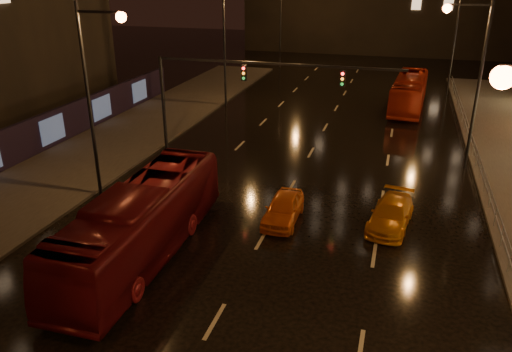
{
  "coord_description": "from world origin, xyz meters",
  "views": [
    {
      "loc": [
        5.36,
        -9.07,
        11.32
      ],
      "look_at": [
        -0.65,
        11.27,
        2.5
      ],
      "focal_mm": 35.0,
      "sensor_mm": 36.0,
      "label": 1
    }
  ],
  "objects_px": {
    "bus_curb": "(409,92)",
    "taxi_far": "(391,214)",
    "taxi_near": "(283,208)",
    "bus_red": "(142,222)"
  },
  "relations": [
    {
      "from": "taxi_near",
      "to": "taxi_far",
      "type": "bearing_deg",
      "value": 9.71
    },
    {
      "from": "bus_red",
      "to": "taxi_near",
      "type": "height_order",
      "value": "bus_red"
    },
    {
      "from": "bus_red",
      "to": "taxi_near",
      "type": "relative_size",
      "value": 2.94
    },
    {
      "from": "taxi_near",
      "to": "bus_curb",
      "type": "bearing_deg",
      "value": 76.26
    },
    {
      "from": "bus_red",
      "to": "taxi_near",
      "type": "bearing_deg",
      "value": 43.04
    },
    {
      "from": "bus_curb",
      "to": "taxi_near",
      "type": "xyz_separation_m",
      "value": [
        -5.5,
        -23.6,
        -0.8
      ]
    },
    {
      "from": "taxi_near",
      "to": "taxi_far",
      "type": "xyz_separation_m",
      "value": [
        5.01,
        0.91,
        -0.04
      ]
    },
    {
      "from": "bus_curb",
      "to": "taxi_far",
      "type": "relative_size",
      "value": 2.47
    },
    {
      "from": "bus_curb",
      "to": "bus_red",
      "type": "bearing_deg",
      "value": -106.39
    },
    {
      "from": "bus_red",
      "to": "taxi_far",
      "type": "xyz_separation_m",
      "value": [
        9.93,
        5.64,
        -0.97
      ]
    }
  ]
}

